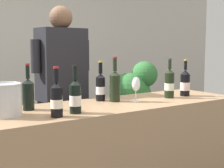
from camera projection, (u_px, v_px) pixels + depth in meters
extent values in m
cube|color=beige|center=(11.00, 44.00, 4.54)|extent=(8.00, 0.10, 2.80)
cube|color=#9E7A56|center=(116.00, 163.00, 2.50)|extent=(2.09, 0.63, 0.94)
cylinder|color=black|center=(57.00, 102.00, 1.97)|extent=(0.07, 0.07, 0.18)
cone|color=black|center=(56.00, 85.00, 1.96)|extent=(0.07, 0.07, 0.03)
cylinder|color=black|center=(56.00, 75.00, 1.95)|extent=(0.03, 0.03, 0.08)
cylinder|color=maroon|center=(56.00, 67.00, 1.94)|extent=(0.03, 0.03, 0.01)
cylinder|color=#F3E6C8|center=(57.00, 104.00, 1.97)|extent=(0.07, 0.07, 0.05)
cylinder|color=black|center=(185.00, 85.00, 2.81)|extent=(0.08, 0.08, 0.19)
cone|color=black|center=(185.00, 72.00, 2.80)|extent=(0.08, 0.08, 0.04)
cylinder|color=black|center=(186.00, 65.00, 2.79)|extent=(0.03, 0.03, 0.08)
cylinder|color=#B79333|center=(186.00, 60.00, 2.78)|extent=(0.03, 0.03, 0.01)
cylinder|color=beige|center=(185.00, 86.00, 2.81)|extent=(0.08, 0.08, 0.07)
cylinder|color=black|center=(28.00, 97.00, 2.18)|extent=(0.08, 0.08, 0.18)
cone|color=black|center=(28.00, 81.00, 2.17)|extent=(0.08, 0.08, 0.03)
cylinder|color=black|center=(28.00, 72.00, 2.16)|extent=(0.03, 0.03, 0.09)
cylinder|color=maroon|center=(27.00, 64.00, 2.16)|extent=(0.03, 0.03, 0.01)
cylinder|color=black|center=(115.00, 89.00, 2.52)|extent=(0.08, 0.08, 0.20)
cone|color=black|center=(115.00, 73.00, 2.51)|extent=(0.08, 0.08, 0.03)
cylinder|color=black|center=(115.00, 65.00, 2.50)|extent=(0.03, 0.03, 0.10)
cylinder|color=maroon|center=(115.00, 58.00, 2.49)|extent=(0.04, 0.04, 0.01)
cylinder|color=black|center=(75.00, 99.00, 2.08)|extent=(0.08, 0.08, 0.18)
cone|color=black|center=(75.00, 82.00, 2.06)|extent=(0.08, 0.08, 0.04)
cylinder|color=black|center=(75.00, 73.00, 2.06)|extent=(0.03, 0.03, 0.08)
cylinder|color=black|center=(75.00, 66.00, 2.05)|extent=(0.04, 0.04, 0.01)
cylinder|color=white|center=(75.00, 101.00, 2.08)|extent=(0.08, 0.08, 0.07)
cylinder|color=black|center=(169.00, 85.00, 2.70)|extent=(0.08, 0.08, 0.21)
cone|color=black|center=(170.00, 71.00, 2.69)|extent=(0.08, 0.08, 0.03)
cylinder|color=black|center=(170.00, 65.00, 2.68)|extent=(0.03, 0.03, 0.08)
cylinder|color=#333338|center=(170.00, 59.00, 2.68)|extent=(0.03, 0.03, 0.01)
cylinder|color=silver|center=(169.00, 87.00, 2.71)|extent=(0.08, 0.08, 0.06)
cylinder|color=black|center=(101.00, 89.00, 2.56)|extent=(0.07, 0.07, 0.18)
cone|color=black|center=(101.00, 76.00, 2.55)|extent=(0.07, 0.07, 0.03)
cylinder|color=black|center=(100.00, 68.00, 2.54)|extent=(0.03, 0.03, 0.09)
cylinder|color=#B79333|center=(100.00, 62.00, 2.53)|extent=(0.03, 0.03, 0.01)
cylinder|color=silver|center=(101.00, 90.00, 2.56)|extent=(0.07, 0.07, 0.06)
cylinder|color=silver|center=(136.00, 102.00, 2.52)|extent=(0.07, 0.07, 0.00)
cylinder|color=silver|center=(136.00, 96.00, 2.51)|extent=(0.01, 0.01, 0.08)
ellipsoid|color=silver|center=(136.00, 84.00, 2.50)|extent=(0.07, 0.07, 0.11)
ellipsoid|color=maroon|center=(136.00, 86.00, 2.50)|extent=(0.05, 0.05, 0.04)
cylinder|color=silver|center=(6.00, 101.00, 1.98)|extent=(0.19, 0.19, 0.20)
torus|color=silver|center=(5.00, 84.00, 1.97)|extent=(0.20, 0.20, 0.01)
cube|color=black|center=(63.00, 148.00, 2.96)|extent=(0.39, 0.27, 0.89)
cube|color=black|center=(62.00, 64.00, 2.87)|extent=(0.43, 0.27, 0.63)
sphere|color=brown|center=(61.00, 18.00, 2.83)|extent=(0.20, 0.20, 0.20)
cylinder|color=black|center=(85.00, 55.00, 3.02)|extent=(0.08, 0.08, 0.28)
cylinder|color=black|center=(36.00, 56.00, 2.71)|extent=(0.08, 0.08, 0.28)
cylinder|color=brown|center=(133.00, 141.00, 4.21)|extent=(0.34, 0.34, 0.28)
sphere|color=#2D6B33|center=(133.00, 96.00, 4.11)|extent=(0.48, 0.48, 0.48)
sphere|color=#2D6B33|center=(131.00, 89.00, 4.22)|extent=(0.37, 0.37, 0.37)
sphere|color=#2D6B33|center=(129.00, 93.00, 4.03)|extent=(0.30, 0.30, 0.30)
sphere|color=#2D6B33|center=(145.00, 74.00, 4.09)|extent=(0.33, 0.33, 0.33)
sphere|color=#2D6B33|center=(129.00, 91.00, 4.05)|extent=(0.47, 0.47, 0.47)
sphere|color=#2D6B33|center=(142.00, 105.00, 4.10)|extent=(0.33, 0.33, 0.33)
sphere|color=#2D6B33|center=(129.00, 94.00, 4.02)|extent=(0.40, 0.40, 0.40)
cylinder|color=#4C3823|center=(133.00, 108.00, 4.16)|extent=(0.05, 0.05, 0.60)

